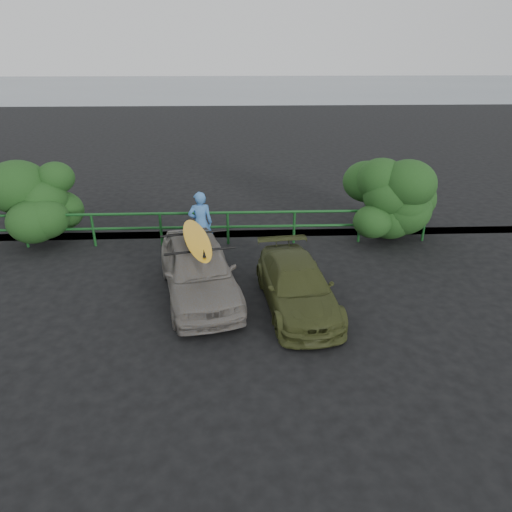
{
  "coord_description": "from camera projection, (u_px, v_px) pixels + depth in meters",
  "views": [
    {
      "loc": [
        1.31,
        -7.8,
        5.51
      ],
      "look_at": [
        1.71,
        1.85,
        1.03
      ],
      "focal_mm": 32.0,
      "sensor_mm": 36.0,
      "label": 1
    }
  ],
  "objects": [
    {
      "name": "ocean",
      "position": [
        226.0,
        88.0,
        63.73
      ],
      "size": [
        200.0,
        200.0,
        0.0
      ],
      "primitive_type": "plane",
      "color": "slate",
      "rests_on": "ground"
    },
    {
      "name": "surfboard",
      "position": [
        197.0,
        239.0,
        10.46
      ],
      "size": [
        1.12,
        2.71,
        0.08
      ],
      "primitive_type": "ellipsoid",
      "rotation": [
        0.0,
        0.0,
        0.22
      ],
      "color": "gold",
      "rests_on": "roof_rack"
    },
    {
      "name": "olive_vehicle",
      "position": [
        297.0,
        286.0,
        10.37
      ],
      "size": [
        1.89,
        3.81,
        1.06
      ],
      "primitive_type": "imported",
      "rotation": [
        0.0,
        0.0,
        0.11
      ],
      "color": "#3A411C",
      "rests_on": "ground"
    },
    {
      "name": "guardrail",
      "position": [
        195.0,
        228.0,
        13.65
      ],
      "size": [
        14.0,
        0.08,
        1.04
      ],
      "primitive_type": null,
      "color": "#164D1D",
      "rests_on": "ground"
    },
    {
      "name": "roof_rack",
      "position": [
        197.0,
        242.0,
        10.49
      ],
      "size": [
        1.8,
        1.43,
        0.05
      ],
      "primitive_type": null,
      "rotation": [
        0.0,
        0.0,
        0.22
      ],
      "color": "black",
      "rests_on": "sedan"
    },
    {
      "name": "shrub_right",
      "position": [
        358.0,
        201.0,
        14.03
      ],
      "size": [
        3.2,
        2.4,
        2.32
      ],
      "primitive_type": null,
      "color": "#1F471A",
      "rests_on": "ground"
    },
    {
      "name": "sedan",
      "position": [
        199.0,
        269.0,
        10.78
      ],
      "size": [
        2.46,
        4.28,
        1.37
      ],
      "primitive_type": "imported",
      "rotation": [
        0.0,
        0.0,
        0.22
      ],
      "color": "slate",
      "rests_on": "ground"
    },
    {
      "name": "shrub_left",
      "position": [
        33.0,
        208.0,
        13.59
      ],
      "size": [
        3.2,
        2.4,
        2.18
      ],
      "primitive_type": null,
      "color": "#1F471A",
      "rests_on": "ground"
    },
    {
      "name": "man",
      "position": [
        201.0,
        223.0,
        12.88
      ],
      "size": [
        0.73,
        0.53,
        1.85
      ],
      "primitive_type": "imported",
      "rotation": [
        0.0,
        0.0,
        3.28
      ],
      "color": "#3E75BC",
      "rests_on": "ground"
    },
    {
      "name": "ground",
      "position": [
        176.0,
        341.0,
        9.34
      ],
      "size": [
        80.0,
        80.0,
        0.0
      ],
      "primitive_type": "plane",
      "color": "black"
    }
  ]
}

